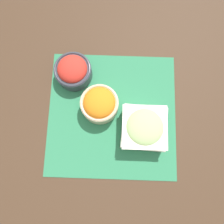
% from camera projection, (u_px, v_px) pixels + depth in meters
% --- Properties ---
extents(ground_plane, '(3.00, 3.00, 0.00)m').
position_uv_depth(ground_plane, '(112.00, 114.00, 0.78)').
color(ground_plane, '#422D1E').
extents(placemat, '(0.45, 0.45, 0.00)m').
position_uv_depth(placemat, '(112.00, 114.00, 0.78)').
color(placemat, '#2D7A51').
rests_on(placemat, ground_plane).
extents(carrot_bowl, '(0.13, 0.13, 0.09)m').
position_uv_depth(carrot_bowl, '(100.00, 104.00, 0.74)').
color(carrot_bowl, beige).
rests_on(carrot_bowl, placemat).
extents(cucumber_bowl, '(0.15, 0.15, 0.08)m').
position_uv_depth(cucumber_bowl, '(144.00, 128.00, 0.73)').
color(cucumber_bowl, silver).
rests_on(cucumber_bowl, placemat).
extents(tomato_bowl, '(0.13, 0.13, 0.08)m').
position_uv_depth(tomato_bowl, '(73.00, 71.00, 0.77)').
color(tomato_bowl, '#333842').
rests_on(tomato_bowl, placemat).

